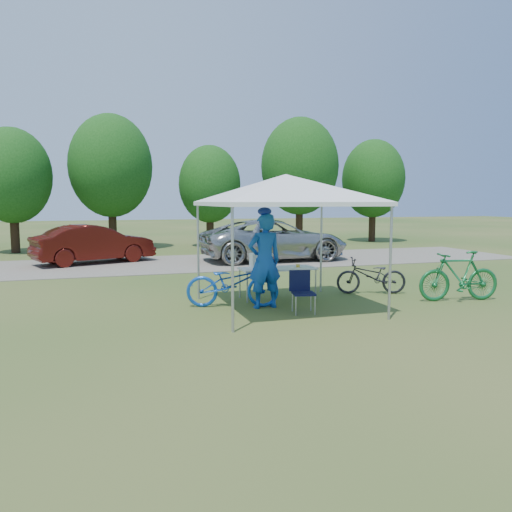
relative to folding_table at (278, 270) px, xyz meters
The scene contains 14 objects.
ground 1.25m from the folding_table, 101.92° to the right, with size 100.00×100.00×0.00m, color #2D5119.
gravel_strip 6.99m from the folding_table, 91.82° to the left, with size 24.00×5.00×0.02m, color gray.
canopy 2.26m from the folding_table, 101.92° to the right, with size 4.53×4.53×3.00m.
treeline 13.33m from the folding_table, 92.27° to the left, with size 24.89×4.28×6.30m.
folding_table is the anchor object (origin of this frame).
folding_chair 1.50m from the folding_table, 91.19° to the right, with size 0.50×0.51×0.83m.
cooler 0.45m from the folding_table, behind, with size 0.47×0.32×0.34m.
ice_cream_cup 0.48m from the folding_table, ahead, with size 0.09×0.09×0.07m, color yellow.
cyclist 1.10m from the folding_table, 124.81° to the right, with size 0.71×0.47×1.95m, color #154AAE.
bike_blue 1.35m from the folding_table, 154.26° to the right, with size 0.67×1.91×1.01m, color #144EB7.
bike_green 4.00m from the folding_table, 21.48° to the right, with size 0.52×1.84×1.11m, color #186D35.
bike_dark 2.33m from the folding_table, ahead, with size 0.57×1.64×0.86m, color black.
minivan 7.18m from the folding_table, 70.99° to the left, with size 2.49×5.40×1.50m, color #AFAFAA.
sedan 8.84m from the folding_table, 116.95° to the left, with size 1.43×4.09×1.35m, color #4B110C.
Camera 1 is at (-3.59, -9.43, 2.20)m, focal length 35.00 mm.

